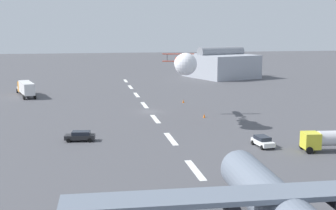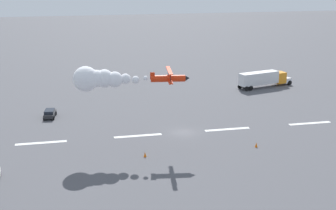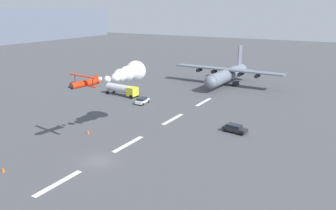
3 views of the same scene
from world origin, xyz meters
TOP-DOWN VIEW (x-y plane):
  - ground_plane at (0.00, 0.00)m, footprint 440.00×440.00m
  - runway_stripe_0 at (-54.60, 0.00)m, footprint 8.00×0.90m
  - runway_stripe_1 at (-39.00, 0.00)m, footprint 8.00×0.90m
  - runway_stripe_2 at (-23.40, 0.00)m, footprint 8.00×0.90m
  - runway_stripe_3 at (-7.80, 0.00)m, footprint 8.00×0.90m
  - runway_stripe_4 at (7.80, 0.00)m, footprint 8.00×0.90m
  - runway_stripe_5 at (23.40, 0.00)m, footprint 8.00×0.90m
  - runway_stripe_6 at (39.00, 0.00)m, footprint 8.00×0.90m
  - cargo_transport_plane at (58.84, 1.76)m, footprint 24.71×33.20m
  - stunt_biplane_red at (13.83, 4.06)m, footprint 17.51×6.30m
  - semi_truck_orange at (-26.29, -27.52)m, footprint 14.04×6.37m
  - fuel_tanker_truck at (34.32, 21.17)m, footprint 3.63×9.74m
  - followme_car_yellow at (22.20, -13.76)m, footprint 2.50×4.67m
  - airport_staff_sedan at (30.27, 12.21)m, footprint 4.29×2.36m
  - hangar_building at (-59.52, 33.46)m, footprint 26.31×24.81m
  - traffic_cone_near at (-9.33, 9.17)m, footprint 0.44×0.44m
  - traffic_cone_far at (8.24, 9.40)m, footprint 0.44×0.44m

SIDE VIEW (x-z plane):
  - ground_plane at x=0.00m, z-range 0.00..0.00m
  - runway_stripe_0 at x=-54.60m, z-range 0.00..0.01m
  - runway_stripe_1 at x=-39.00m, z-range 0.00..0.01m
  - runway_stripe_2 at x=-23.40m, z-range 0.00..0.01m
  - runway_stripe_3 at x=-7.80m, z-range 0.00..0.01m
  - runway_stripe_4 at x=7.80m, z-range 0.00..0.01m
  - runway_stripe_5 at x=23.40m, z-range 0.00..0.01m
  - runway_stripe_6 at x=39.00m, z-range 0.00..0.01m
  - traffic_cone_near at x=-9.33m, z-range 0.00..0.75m
  - traffic_cone_far at x=8.24m, z-range 0.00..0.75m
  - airport_staff_sedan at x=30.27m, z-range 0.05..1.57m
  - followme_car_yellow at x=22.20m, z-range 0.05..1.57m
  - fuel_tanker_truck at x=34.32m, z-range 0.30..3.20m
  - semi_truck_orange at x=-26.29m, z-range 0.27..3.97m
  - cargo_transport_plane at x=58.84m, z-range -2.20..8.75m
  - hangar_building at x=-59.52m, z-range -1.02..9.56m
  - stunt_biplane_red at x=13.83m, z-range 8.98..12.77m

